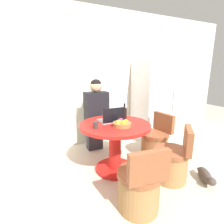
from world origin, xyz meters
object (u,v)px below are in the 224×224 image
Objects in this scene: dining_table at (115,140)px; chair_near_camera at (139,188)px; refrigerator at (153,101)px; laptop at (111,119)px; fruit_bowl at (122,124)px; bottle at (124,113)px; person_seated at (96,113)px; chair_right_side at (155,143)px; chair_near_right_corner at (172,162)px; cat at (205,176)px.

chair_near_camera is (-0.10, -0.79, -0.21)m from dining_table.
refrigerator is 2.18m from chair_near_camera.
dining_table is at bearing 94.57° from laptop.
laptop is 0.26m from fruit_bowl.
bottle reaches higher than fruit_bowl.
fruit_bowl is (0.06, -0.87, 0.04)m from person_seated.
chair_right_side is 2.97× the size of bottle.
dining_table is at bearing -90.00° from chair_near_camera.
chair_near_camera is 3.03× the size of fruit_bowl.
chair_near_camera is (-1.38, -1.58, -0.56)m from refrigerator.
chair_near_right_corner is 1.48m from person_seated.
bottle is 0.63× the size of cat.
refrigerator reaches higher than bottle.
chair_near_right_corner is 1.00× the size of chair_near_camera.
person_seated is at bearing -119.46° from cat.
chair_right_side is (0.20, 0.61, 0.00)m from chair_near_right_corner.
fruit_bowl reaches higher than chair_right_side.
dining_table is at bearing 92.04° from person_seated.
dining_table is at bearing -101.82° from cat.
dining_table is (-1.28, -0.79, -0.35)m from refrigerator.
chair_near_camera reaches higher than dining_table.
laptop is at bearing -98.06° from chair_right_side.
chair_near_camera is 1.86× the size of cat.
bottle is (-0.37, 0.67, 0.56)m from chair_near_right_corner.
cat is (0.74, -0.91, -0.73)m from bottle.
chair_near_right_corner is 1.02m from laptop.
chair_near_right_corner is at bearing -96.15° from cat.
chair_near_camera and chair_right_side have the same top height.
refrigerator reaches higher than fruit_bowl.
person_seated reaches higher than laptop.
cat is (0.99, -1.51, -0.63)m from person_seated.
chair_near_right_corner is 0.47m from cat.
refrigerator is at bearing -123.91° from chair_near_camera.
bottle reaches higher than chair_near_camera.
laptop reaches higher than cat.
fruit_bowl reaches higher than dining_table.
cat is at bearing -172.11° from chair_near_camera.
cat is at bearing 137.36° from laptop.
person_seated is at bearing -133.52° from chair_right_side.
bottle is (-1.06, -0.66, 0.00)m from refrigerator.
dining_table is 0.83m from chair_near_right_corner.
refrigerator is 2.17× the size of chair_right_side.
dining_table is at bearing -148.40° from refrigerator.
refrigerator is 4.96× the size of laptop.
cat is at bearing 98.80° from chair_near_right_corner.
chair_right_side is 0.81m from bottle.
person_seated is at bearing 93.83° from fruit_bowl.
chair_right_side is at bearing -6.00° from bottle.
chair_near_right_corner is at bearing -35.07° from fruit_bowl.
laptop is 1.49m from cat.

